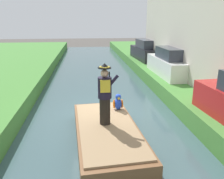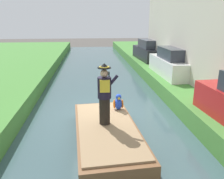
{
  "view_description": "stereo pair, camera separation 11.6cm",
  "coord_description": "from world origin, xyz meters",
  "px_view_note": "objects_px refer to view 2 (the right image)",
  "views": [
    {
      "loc": [
        -0.59,
        -8.06,
        3.75
      ],
      "look_at": [
        0.23,
        -1.1,
        1.61
      ],
      "focal_mm": 37.13,
      "sensor_mm": 36.0,
      "label": 1
    },
    {
      "loc": [
        -0.48,
        -8.07,
        3.75
      ],
      "look_at": [
        0.23,
        -1.1,
        1.61
      ],
      "focal_mm": 37.13,
      "sensor_mm": 36.0,
      "label": 2
    }
  ],
  "objects_px": {
    "parrot_plush": "(118,103)",
    "parked_car_white": "(175,63)",
    "boat": "(107,135)",
    "parked_car_dark": "(150,51)",
    "person_pirate": "(105,94)"
  },
  "relations": [
    {
      "from": "boat",
      "to": "parked_car_white",
      "type": "xyz_separation_m",
      "value": [
        4.18,
        5.81,
        1.02
      ]
    },
    {
      "from": "parrot_plush",
      "to": "parked_car_dark",
      "type": "bearing_deg",
      "value": 69.22
    },
    {
      "from": "boat",
      "to": "parked_car_dark",
      "type": "relative_size",
      "value": 1.05
    },
    {
      "from": "boat",
      "to": "parked_car_white",
      "type": "bearing_deg",
      "value": 54.29
    },
    {
      "from": "parrot_plush",
      "to": "parked_car_white",
      "type": "distance_m",
      "value": 5.87
    },
    {
      "from": "parked_car_white",
      "to": "parked_car_dark",
      "type": "height_order",
      "value": "same"
    },
    {
      "from": "boat",
      "to": "parked_car_dark",
      "type": "xyz_separation_m",
      "value": [
        4.18,
        10.93,
        1.02
      ]
    },
    {
      "from": "person_pirate",
      "to": "parked_car_dark",
      "type": "relative_size",
      "value": 0.45
    },
    {
      "from": "person_pirate",
      "to": "parrot_plush",
      "type": "height_order",
      "value": "person_pirate"
    },
    {
      "from": "boat",
      "to": "parked_car_white",
      "type": "relative_size",
      "value": 1.07
    },
    {
      "from": "parked_car_white",
      "to": "parked_car_dark",
      "type": "distance_m",
      "value": 5.12
    },
    {
      "from": "person_pirate",
      "to": "parked_car_dark",
      "type": "distance_m",
      "value": 11.57
    },
    {
      "from": "boat",
      "to": "parrot_plush",
      "type": "bearing_deg",
      "value": 68.03
    },
    {
      "from": "parked_car_dark",
      "to": "parrot_plush",
      "type": "bearing_deg",
      "value": -110.78
    },
    {
      "from": "boat",
      "to": "person_pirate",
      "type": "relative_size",
      "value": 2.33
    }
  ]
}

